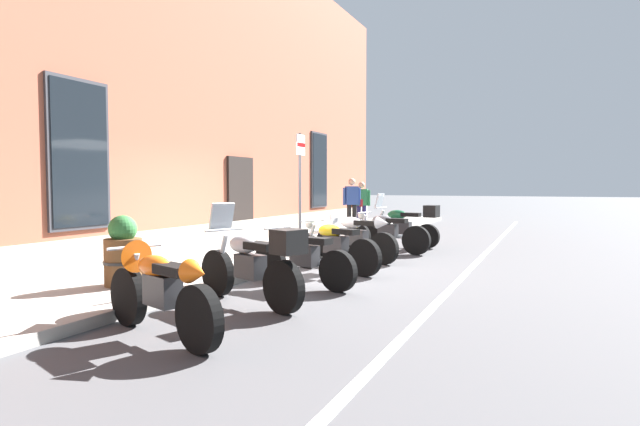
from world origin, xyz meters
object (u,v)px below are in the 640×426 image
(motorcycle_silver_touring, at_px, (253,264))
(parking_sign, at_px, (300,176))
(motorcycle_black_naked, at_px, (301,257))
(motorcycle_orange_sport, at_px, (157,285))
(motorcycle_grey_naked, at_px, (385,232))
(motorcycle_white_sport, at_px, (352,234))
(barrel_planter, at_px, (123,254))
(motorcycle_green_touring, at_px, (405,225))
(pedestrian_striped_shirt, at_px, (361,203))
(motorcycle_yellow_naked, at_px, (333,246))
(pedestrian_blue_top, at_px, (352,201))

(motorcycle_silver_touring, bearing_deg, parking_sign, 18.60)
(motorcycle_black_naked, bearing_deg, motorcycle_orange_sport, 176.45)
(motorcycle_orange_sport, bearing_deg, motorcycle_grey_naked, -1.40)
(motorcycle_orange_sport, xyz_separation_m, motorcycle_white_sport, (5.85, 0.04, 0.03))
(motorcycle_orange_sport, distance_m, motorcycle_white_sport, 5.85)
(motorcycle_black_naked, height_order, barrel_planter, barrel_planter)
(motorcycle_grey_naked, bearing_deg, motorcycle_white_sport, 171.90)
(motorcycle_green_touring, distance_m, pedestrian_striped_shirt, 4.09)
(motorcycle_yellow_naked, relative_size, motorcycle_green_touring, 0.98)
(motorcycle_grey_naked, xyz_separation_m, pedestrian_blue_top, (3.71, 2.25, 0.60))
(motorcycle_silver_touring, distance_m, pedestrian_striped_shirt, 10.67)
(motorcycle_green_touring, bearing_deg, barrel_planter, 163.40)
(motorcycle_orange_sport, height_order, motorcycle_white_sport, motorcycle_white_sport)
(motorcycle_green_touring, relative_size, pedestrian_striped_shirt, 1.32)
(motorcycle_white_sport, relative_size, motorcycle_green_touring, 0.98)
(parking_sign, distance_m, barrel_planter, 4.62)
(motorcycle_black_naked, relative_size, motorcycle_white_sport, 0.99)
(motorcycle_white_sport, relative_size, barrel_planter, 1.98)
(motorcycle_black_naked, distance_m, motorcycle_yellow_naked, 1.44)
(motorcycle_silver_touring, distance_m, motorcycle_green_touring, 7.12)
(motorcycle_grey_naked, xyz_separation_m, parking_sign, (-1.65, 1.41, 1.31))
(motorcycle_silver_touring, distance_m, motorcycle_white_sport, 4.26)
(motorcycle_black_naked, bearing_deg, pedestrian_blue_top, 15.50)
(motorcycle_grey_naked, bearing_deg, motorcycle_silver_touring, 180.00)
(pedestrian_blue_top, bearing_deg, motorcycle_white_sport, -159.08)
(motorcycle_white_sport, xyz_separation_m, pedestrian_blue_top, (5.30, 2.03, 0.50))
(motorcycle_orange_sport, relative_size, parking_sign, 0.78)
(motorcycle_silver_touring, relative_size, barrel_planter, 1.98)
(motorcycle_orange_sport, height_order, pedestrian_striped_shirt, pedestrian_striped_shirt)
(motorcycle_white_sport, relative_size, pedestrian_blue_top, 1.21)
(motorcycle_silver_touring, distance_m, pedestrian_blue_top, 9.83)
(motorcycle_white_sport, height_order, parking_sign, parking_sign)
(motorcycle_black_naked, xyz_separation_m, motorcycle_green_touring, (5.71, -0.12, 0.10))
(motorcycle_black_naked, bearing_deg, motorcycle_yellow_naked, 2.57)
(motorcycle_yellow_naked, bearing_deg, pedestrian_blue_top, 18.12)
(parking_sign, xyz_separation_m, barrel_planter, (-4.41, 0.64, -1.20))
(motorcycle_silver_touring, distance_m, parking_sign, 4.60)
(motorcycle_yellow_naked, bearing_deg, motorcycle_black_naked, -177.43)
(motorcycle_grey_naked, relative_size, parking_sign, 0.85)
(pedestrian_blue_top, bearing_deg, motorcycle_grey_naked, -148.69)
(motorcycle_orange_sport, relative_size, motorcycle_yellow_naked, 1.00)
(pedestrian_striped_shirt, height_order, parking_sign, parking_sign)
(motorcycle_orange_sport, distance_m, pedestrian_blue_top, 11.36)
(motorcycle_grey_naked, height_order, pedestrian_blue_top, pedestrian_blue_top)
(motorcycle_silver_touring, bearing_deg, motorcycle_orange_sport, 173.49)
(parking_sign, bearing_deg, motorcycle_silver_touring, -161.40)
(motorcycle_silver_touring, bearing_deg, motorcycle_grey_naked, -0.00)
(motorcycle_orange_sport, bearing_deg, motorcycle_green_touring, -2.04)
(motorcycle_yellow_naked, xyz_separation_m, barrel_planter, (-3.06, 2.00, 0.12))
(parking_sign, bearing_deg, barrel_planter, 171.69)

